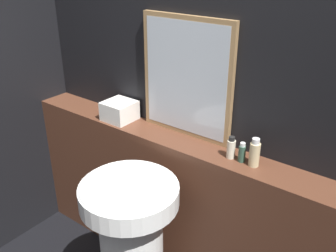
# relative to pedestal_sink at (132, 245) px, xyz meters

# --- Properties ---
(wall_back) EXTENTS (8.00, 0.06, 2.50)m
(wall_back) POSITION_rel_pedestal_sink_xyz_m (0.03, 0.56, 0.74)
(wall_back) COLOR black
(wall_back) RESTS_ON ground_plane
(vanity_counter) EXTENTS (2.28, 0.22, 0.96)m
(vanity_counter) POSITION_rel_pedestal_sink_xyz_m (0.03, 0.42, -0.03)
(vanity_counter) COLOR #512D1E
(vanity_counter) RESTS_ON ground_plane
(pedestal_sink) EXTENTS (0.49, 0.49, 0.89)m
(pedestal_sink) POSITION_rel_pedestal_sink_xyz_m (0.00, 0.00, 0.00)
(pedestal_sink) COLOR white
(pedestal_sink) RESTS_ON ground_plane
(mirror) EXTENTS (0.56, 0.03, 0.66)m
(mirror) POSITION_rel_pedestal_sink_xyz_m (-0.03, 0.51, 0.78)
(mirror) COLOR #937047
(mirror) RESTS_ON vanity_counter
(towel_stack) EXTENTS (0.18, 0.18, 0.12)m
(towel_stack) POSITION_rel_pedestal_sink_xyz_m (-0.46, 0.42, 0.51)
(towel_stack) COLOR silver
(towel_stack) RESTS_ON vanity_counter
(shampoo_bottle) EXTENTS (0.04, 0.04, 0.12)m
(shampoo_bottle) POSITION_rel_pedestal_sink_xyz_m (0.32, 0.42, 0.50)
(shampoo_bottle) COLOR beige
(shampoo_bottle) RESTS_ON vanity_counter
(conditioner_bottle) EXTENTS (0.04, 0.04, 0.10)m
(conditioner_bottle) POSITION_rel_pedestal_sink_xyz_m (0.38, 0.42, 0.50)
(conditioner_bottle) COLOR #2D4C3D
(conditioner_bottle) RESTS_ON vanity_counter
(lotion_bottle) EXTENTS (0.05, 0.05, 0.15)m
(lotion_bottle) POSITION_rel_pedestal_sink_xyz_m (0.44, 0.42, 0.52)
(lotion_bottle) COLOR #C6B284
(lotion_bottle) RESTS_ON vanity_counter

